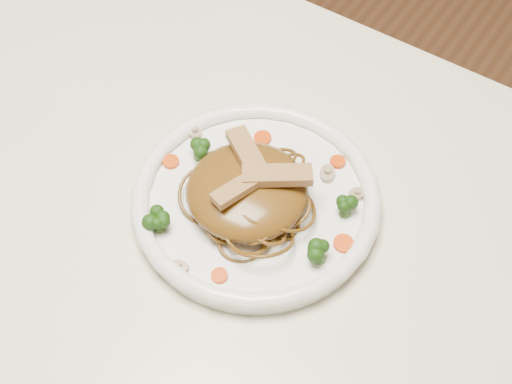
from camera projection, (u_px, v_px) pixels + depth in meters
The scene contains 19 objects.
table at pixel (168, 261), 0.90m from camera, with size 1.20×0.80×0.75m.
plate at pixel (256, 204), 0.82m from camera, with size 0.27×0.27×0.02m, color white.
noodle_mound at pixel (247, 190), 0.79m from camera, with size 0.13×0.13×0.04m, color brown.
chicken_a at pixel (277, 175), 0.77m from camera, with size 0.07×0.02×0.01m, color tan.
chicken_b at pixel (247, 153), 0.79m from camera, with size 0.07×0.02×0.01m, color tan.
chicken_c at pixel (239, 188), 0.76m from camera, with size 0.06×0.02×0.01m, color tan.
broccoli_0 at pixel (346, 206), 0.79m from camera, with size 0.03×0.03×0.03m, color #1D450E, non-canonical shape.
broccoli_1 at pixel (199, 148), 0.83m from camera, with size 0.03×0.03×0.03m, color #1D450E, non-canonical shape.
broccoli_2 at pixel (158, 220), 0.78m from camera, with size 0.03×0.03×0.03m, color #1D450E, non-canonical shape.
broccoli_3 at pixel (321, 251), 0.75m from camera, with size 0.03×0.03×0.03m, color #1D450E, non-canonical shape.
carrot_0 at pixel (338, 162), 0.84m from camera, with size 0.02×0.02×0.01m, color #E54008.
carrot_1 at pixel (171, 162), 0.84m from camera, with size 0.02×0.02×0.01m, color #E54008.
carrot_2 at pixel (343, 244), 0.78m from camera, with size 0.02×0.02×0.01m, color #E54008.
carrot_3 at pixel (263, 138), 0.86m from camera, with size 0.02×0.02×0.01m, color #E54008.
carrot_4 at pixel (219, 276), 0.75m from camera, with size 0.02×0.02×0.01m, color #E54008.
mushroom_0 at pixel (179, 267), 0.76m from camera, with size 0.02×0.02×0.01m, color #C3B192.
mushroom_1 at pixel (357, 194), 0.81m from camera, with size 0.02×0.02×0.01m, color #C3B192.
mushroom_2 at pixel (195, 133), 0.86m from camera, with size 0.02×0.02×0.01m, color #C3B192.
mushroom_3 at pixel (327, 174), 0.83m from camera, with size 0.02×0.02×0.01m, color #C3B192.
Camera 1 is at (0.34, -0.32, 1.43)m, focal length 51.89 mm.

